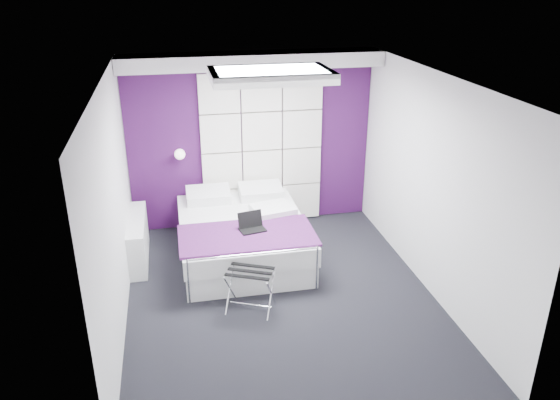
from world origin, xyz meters
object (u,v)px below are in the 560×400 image
Objects in this scene: bed at (242,236)px; laptop at (252,225)px; radiator at (138,239)px; nightstand at (205,195)px; wall_lamp at (180,153)px; luggage_rack at (250,290)px.

bed is 6.44× the size of laptop.
nightstand is (0.96, 0.72, 0.27)m from radiator.
wall_lamp reaches higher than radiator.
laptop is at bearing -58.14° from wall_lamp.
nightstand is at bearing 36.81° from radiator.
nightstand is 1.47× the size of laptop.
radiator is 3.77× the size of laptop.
bed is at bearing -52.03° from wall_lamp.
bed is at bearing -7.59° from radiator.
nightstand is 1.37m from laptop.
bed reaches higher than nightstand.
wall_lamp is 0.32× the size of nightstand.
nightstand is at bearing 123.00° from luggage_rack.
radiator is (-0.64, -0.76, -0.92)m from wall_lamp.
nightstand is (0.32, -0.04, -0.65)m from wall_lamp.
wall_lamp is at bearing 172.92° from nightstand.
radiator is 0.59× the size of bed.
radiator reaches higher than luggage_rack.
luggage_rack is (0.33, -2.18, -0.32)m from nightstand.
wall_lamp is 0.72m from nightstand.
luggage_rack is at bearing -81.37° from nightstand.
nightstand is 2.23m from luggage_rack.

